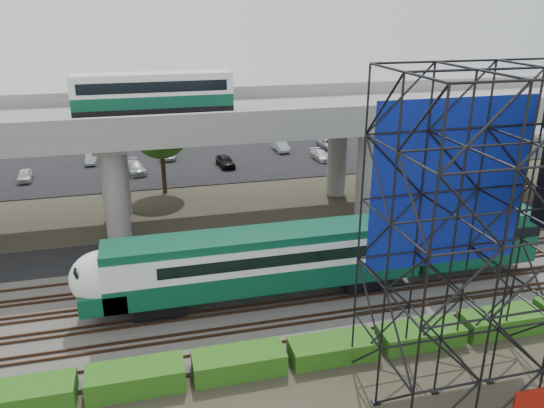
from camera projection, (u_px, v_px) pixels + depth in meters
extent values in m
plane|color=#474233|center=(292.00, 315.00, 31.41)|extent=(140.00, 140.00, 0.00)
cube|color=slate|center=(283.00, 297.00, 33.19)|extent=(90.00, 12.00, 0.20)
cube|color=black|center=(254.00, 242.00, 40.91)|extent=(90.00, 5.00, 0.08)
cube|color=black|center=(212.00, 160.00, 62.22)|extent=(90.00, 18.00, 0.08)
cube|color=#3F5969|center=(192.00, 122.00, 82.18)|extent=(140.00, 40.00, 0.03)
cube|color=#472D1E|center=(306.00, 338.00, 28.84)|extent=(90.00, 0.08, 0.16)
cube|color=#472D1E|center=(298.00, 323.00, 30.15)|extent=(90.00, 0.08, 0.16)
cube|color=#472D1E|center=(295.00, 318.00, 30.66)|extent=(90.00, 0.08, 0.16)
cube|color=#472D1E|center=(289.00, 305.00, 31.96)|extent=(90.00, 0.08, 0.16)
cube|color=#472D1E|center=(286.00, 300.00, 32.47)|extent=(90.00, 0.08, 0.16)
cube|color=#472D1E|center=(280.00, 289.00, 33.77)|extent=(90.00, 0.08, 0.16)
cube|color=#472D1E|center=(278.00, 285.00, 34.28)|extent=(90.00, 0.08, 0.16)
cube|color=#472D1E|center=(273.00, 274.00, 35.59)|extent=(90.00, 0.08, 0.16)
cube|color=#472D1E|center=(271.00, 270.00, 36.10)|extent=(90.00, 0.08, 0.16)
cube|color=#472D1E|center=(266.00, 261.00, 37.40)|extent=(90.00, 0.08, 0.16)
cube|color=black|center=(159.00, 303.00, 31.21)|extent=(3.00, 2.20, 0.90)
cube|color=black|center=(364.00, 277.00, 34.16)|extent=(3.00, 2.20, 0.90)
cube|color=#0A462F|center=(266.00, 273.00, 32.28)|extent=(19.00, 3.00, 1.40)
cube|color=white|center=(266.00, 251.00, 31.76)|extent=(19.00, 3.00, 1.50)
cube|color=#0A462F|center=(266.00, 236.00, 31.41)|extent=(19.00, 2.60, 0.50)
cube|color=black|center=(282.00, 249.00, 31.97)|extent=(15.00, 3.06, 0.70)
ellipsoid|color=white|center=(102.00, 278.00, 29.80)|extent=(3.60, 3.00, 3.20)
cube|color=#0A462F|center=(104.00, 294.00, 30.17)|extent=(2.60, 3.00, 1.10)
cube|color=black|center=(80.00, 272.00, 29.37)|extent=(0.48, 2.00, 1.09)
cube|color=#0A462F|center=(471.00, 235.00, 35.10)|extent=(8.00, 3.00, 3.40)
cube|color=#9E9B93|center=(239.00, 118.00, 42.86)|extent=(80.00, 12.00, 1.20)
cube|color=#9E9B93|center=(253.00, 118.00, 37.24)|extent=(80.00, 0.50, 1.10)
cube|color=#9E9B93|center=(227.00, 93.00, 47.66)|extent=(80.00, 0.50, 1.10)
cylinder|color=#9E9B93|center=(116.00, 196.00, 39.05)|extent=(1.80, 1.80, 8.00)
cylinder|color=#9E9B93|center=(118.00, 169.00, 45.40)|extent=(1.80, 1.80, 8.00)
cube|color=#9E9B93|center=(112.00, 136.00, 40.91)|extent=(2.40, 9.00, 0.60)
cylinder|color=#9E9B93|center=(367.00, 176.00, 43.59)|extent=(1.80, 1.80, 8.00)
cylinder|color=#9E9B93|center=(337.00, 154.00, 49.94)|extent=(1.80, 1.80, 8.00)
cube|color=#9E9B93|center=(353.00, 123.00, 45.45)|extent=(2.40, 9.00, 0.60)
cylinder|color=#9E9B93|center=(503.00, 143.00, 54.03)|extent=(1.80, 1.80, 8.00)
cube|color=#9E9B93|center=(533.00, 113.00, 49.54)|extent=(2.40, 9.00, 0.60)
cube|color=black|center=(155.00, 110.00, 41.02)|extent=(12.00, 2.50, 0.70)
cube|color=#0A462F|center=(154.00, 100.00, 40.74)|extent=(12.00, 2.50, 0.90)
cube|color=white|center=(153.00, 86.00, 40.35)|extent=(12.00, 2.50, 1.30)
cube|color=black|center=(153.00, 85.00, 40.33)|extent=(11.00, 2.56, 0.80)
cube|color=white|center=(152.00, 75.00, 40.06)|extent=(12.00, 2.40, 0.30)
cube|color=#0D2095|center=(450.00, 185.00, 25.03)|extent=(8.10, 0.08, 8.25)
cube|color=#9F150B|center=(537.00, 403.00, 22.68)|extent=(2.40, 0.08, 1.60)
cube|color=black|center=(462.00, 386.00, 25.55)|extent=(9.36, 6.36, 0.08)
cube|color=#265914|center=(23.00, 397.00, 24.13)|extent=(4.60, 1.80, 1.10)
cube|color=#265914|center=(136.00, 378.00, 25.25)|extent=(4.60, 1.80, 1.20)
cube|color=#265914|center=(239.00, 362.00, 26.40)|extent=(4.60, 1.80, 1.15)
cube|color=#265914|center=(333.00, 349.00, 27.55)|extent=(4.60, 1.80, 1.03)
cube|color=#265914|center=(420.00, 335.00, 28.69)|extent=(4.60, 1.80, 1.01)
cube|color=#265914|center=(501.00, 322.00, 29.81)|extent=(4.60, 1.80, 1.12)
cylinder|color=#382314|center=(410.00, 191.00, 45.07)|extent=(0.44, 0.44, 4.80)
ellipsoid|color=#265914|center=(413.00, 154.00, 43.93)|extent=(4.94, 4.94, 4.18)
cylinder|color=#382314|center=(163.00, 169.00, 50.95)|extent=(0.44, 0.44, 4.80)
ellipsoid|color=#265914|center=(161.00, 136.00, 49.81)|extent=(4.94, 4.94, 4.18)
imported|color=black|center=(197.00, 241.00, 39.40)|extent=(5.23, 3.39, 1.34)
imported|color=silver|center=(25.00, 175.00, 54.77)|extent=(1.60, 3.41, 1.13)
imported|color=#95969C|center=(92.00, 158.00, 60.74)|extent=(1.34, 3.50, 1.14)
imported|color=#9B9EA2|center=(135.00, 167.00, 57.28)|extent=(2.63, 4.55, 1.24)
imported|color=silver|center=(167.00, 154.00, 62.68)|extent=(2.06, 4.15, 1.13)
imported|color=black|center=(225.00, 161.00, 59.51)|extent=(1.99, 3.98, 1.30)
imported|color=#A3A4AB|center=(281.00, 146.00, 65.82)|extent=(1.54, 3.90, 1.26)
imported|color=silver|center=(321.00, 155.00, 62.12)|extent=(1.82, 3.85, 1.09)
imported|color=#A8ACB0|center=(328.00, 143.00, 67.26)|extent=(2.09, 4.10, 1.11)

